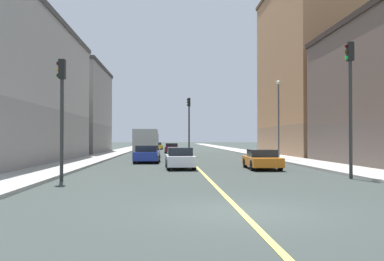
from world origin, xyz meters
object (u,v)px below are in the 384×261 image
(traffic_light_right_near, at_px, (62,101))
(car_yellow, at_px, (157,146))
(street_lamp_left_near, at_px, (279,111))
(car_maroon, at_px, (172,148))
(car_orange, at_px, (262,160))
(traffic_light_left_near, at_px, (350,91))
(traffic_light_median_far, at_px, (189,119))
(car_blue, at_px, (147,154))
(building_right_midblock, at_px, (68,110))
(car_white, at_px, (180,158))
(building_left_mid, at_px, (315,68))
(box_truck, at_px, (147,142))

(traffic_light_right_near, bearing_deg, car_yellow, 86.93)
(street_lamp_left_near, distance_m, car_maroon, 21.74)
(traffic_light_right_near, bearing_deg, car_orange, 30.98)
(car_orange, bearing_deg, traffic_light_left_near, -66.50)
(traffic_light_right_near, bearing_deg, car_maroon, 81.55)
(traffic_light_median_far, height_order, street_lamp_left_near, street_lamp_left_near)
(car_yellow, distance_m, car_blue, 39.71)
(traffic_light_right_near, bearing_deg, traffic_light_left_near, 0.00)
(building_right_midblock, xyz_separation_m, car_white, (13.83, -28.44, -5.01))
(building_right_midblock, bearing_deg, traffic_light_median_far, -34.93)
(car_maroon, distance_m, car_orange, 30.08)
(traffic_light_median_far, height_order, car_blue, traffic_light_median_far)
(car_blue, bearing_deg, car_white, -70.14)
(car_maroon, relative_size, car_blue, 0.99)
(traffic_light_left_near, height_order, car_orange, traffic_light_left_near)
(building_left_mid, relative_size, car_maroon, 4.66)
(traffic_light_right_near, xyz_separation_m, car_maroon, (5.35, 36.05, -2.99))
(building_right_midblock, bearing_deg, car_white, -64.07)
(traffic_light_right_near, bearing_deg, building_left_mid, 51.68)
(building_right_midblock, distance_m, car_blue, 25.04)
(car_white, bearing_deg, traffic_light_median_far, 85.31)
(street_lamp_left_near, bearing_deg, car_orange, -110.44)
(building_left_mid, height_order, traffic_light_right_near, building_left_mid)
(car_orange, bearing_deg, car_blue, 135.16)
(traffic_light_right_near, xyz_separation_m, car_blue, (3.21, 13.96, -2.96))
(car_blue, bearing_deg, traffic_light_right_near, -102.95)
(building_left_mid, distance_m, traffic_light_median_far, 16.08)
(car_white, bearing_deg, building_right_midblock, 115.93)
(car_maroon, bearing_deg, car_orange, -79.66)
(traffic_light_median_far, relative_size, car_blue, 1.44)
(building_left_mid, xyz_separation_m, car_orange, (-11.04, -21.11, -9.42))
(building_right_midblock, height_order, street_lamp_left_near, building_right_midblock)
(building_right_midblock, distance_m, car_white, 32.02)
(building_left_mid, height_order, car_orange, building_left_mid)
(street_lamp_left_near, distance_m, car_orange, 11.57)
(street_lamp_left_near, bearing_deg, building_left_mid, 56.40)
(building_right_midblock, distance_m, traffic_light_right_near, 36.68)
(car_yellow, distance_m, car_maroon, 17.78)
(car_yellow, distance_m, car_orange, 47.86)
(building_right_midblock, distance_m, box_truck, 16.94)
(traffic_light_median_far, bearing_deg, box_truck, -159.55)
(street_lamp_left_near, distance_m, car_yellow, 38.94)
(building_left_mid, relative_size, traffic_light_median_far, 3.20)
(traffic_light_left_near, distance_m, car_white, 11.31)
(traffic_light_median_far, height_order, box_truck, traffic_light_median_far)
(car_maroon, relative_size, box_truck, 0.55)
(building_left_mid, relative_size, car_blue, 4.60)
(traffic_light_left_near, height_order, car_white, traffic_light_left_near)
(street_lamp_left_near, xyz_separation_m, box_truck, (-11.91, 6.65, -2.80))
(car_blue, bearing_deg, street_lamp_left_near, 13.62)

